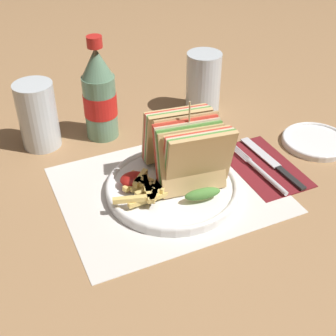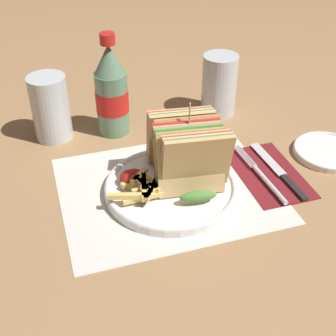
% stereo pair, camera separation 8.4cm
% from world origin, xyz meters
% --- Properties ---
extents(ground_plane, '(4.00, 4.00, 0.00)m').
position_xyz_m(ground_plane, '(0.00, 0.00, 0.00)').
color(ground_plane, '#9E754C').
extents(placemat, '(0.39, 0.32, 0.00)m').
position_xyz_m(placemat, '(-0.03, -0.01, 0.00)').
color(placemat, silver).
rests_on(placemat, ground_plane).
extents(plate_main, '(0.24, 0.24, 0.02)m').
position_xyz_m(plate_main, '(-0.03, -0.02, 0.01)').
color(plate_main, white).
rests_on(plate_main, ground_plane).
extents(club_sandwich, '(0.13, 0.18, 0.16)m').
position_xyz_m(club_sandwich, '(0.01, -0.01, 0.07)').
color(club_sandwich, tan).
rests_on(club_sandwich, plate_main).
extents(fries_pile, '(0.12, 0.10, 0.02)m').
position_xyz_m(fries_pile, '(-0.08, -0.03, 0.03)').
color(fries_pile, '#E5C166').
rests_on(fries_pile, plate_main).
extents(ketchup_blob, '(0.05, 0.04, 0.02)m').
position_xyz_m(ketchup_blob, '(-0.09, 0.01, 0.03)').
color(ketchup_blob, maroon).
rests_on(ketchup_blob, plate_main).
extents(napkin, '(0.11, 0.19, 0.00)m').
position_xyz_m(napkin, '(0.17, -0.02, 0.00)').
color(napkin, maroon).
rests_on(napkin, ground_plane).
extents(fork, '(0.02, 0.19, 0.01)m').
position_xyz_m(fork, '(0.15, -0.04, 0.01)').
color(fork, silver).
rests_on(fork, napkin).
extents(knife, '(0.02, 0.19, 0.00)m').
position_xyz_m(knife, '(0.19, -0.03, 0.01)').
color(knife, black).
rests_on(knife, napkin).
extents(coke_bottle_near, '(0.07, 0.07, 0.22)m').
position_xyz_m(coke_bottle_near, '(-0.08, 0.22, 0.09)').
color(coke_bottle_near, slate).
rests_on(coke_bottle_near, ground_plane).
extents(glass_near, '(0.08, 0.08, 0.14)m').
position_xyz_m(glass_near, '(0.17, 0.23, 0.07)').
color(glass_near, silver).
rests_on(glass_near, ground_plane).
extents(glass_far, '(0.08, 0.08, 0.14)m').
position_xyz_m(glass_far, '(-0.21, 0.23, 0.06)').
color(glass_far, silver).
rests_on(glass_far, ground_plane).
extents(side_saucer, '(0.14, 0.14, 0.01)m').
position_xyz_m(side_saucer, '(0.31, 0.00, 0.01)').
color(side_saucer, white).
rests_on(side_saucer, ground_plane).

